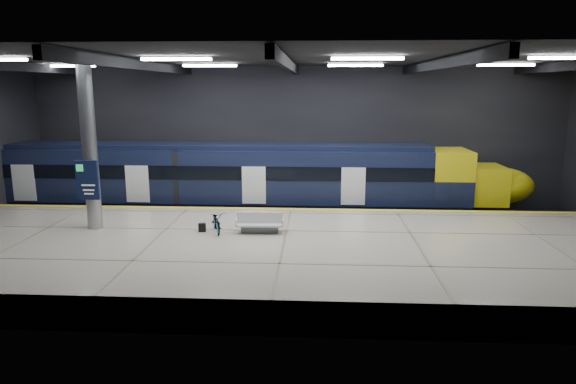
{
  "coord_description": "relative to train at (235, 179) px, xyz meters",
  "views": [
    {
      "loc": [
        1.2,
        -21.23,
        6.88
      ],
      "look_at": [
        -0.07,
        1.5,
        2.2
      ],
      "focal_mm": 32.0,
      "sensor_mm": 36.0,
      "label": 1
    }
  ],
  "objects": [
    {
      "name": "train",
      "position": [
        0.0,
        0.0,
        0.0
      ],
      "size": [
        29.4,
        2.84,
        3.79
      ],
      "color": "black",
      "rests_on": "ground"
    },
    {
      "name": "rails",
      "position": [
        3.15,
        0.0,
        -1.98
      ],
      "size": [
        30.0,
        1.52,
        0.16
      ],
      "color": "gray",
      "rests_on": "ground"
    },
    {
      "name": "ground",
      "position": [
        3.15,
        -5.5,
        -2.06
      ],
      "size": [
        30.0,
        30.0,
        0.0
      ],
      "primitive_type": "plane",
      "color": "black",
      "rests_on": "ground"
    },
    {
      "name": "bicycle",
      "position": [
        0.34,
        -6.85,
        -0.52
      ],
      "size": [
        1.08,
        1.77,
        0.88
      ],
      "primitive_type": "imported",
      "rotation": [
        0.0,
        0.0,
        0.32
      ],
      "color": "#99999E",
      "rests_on": "platform"
    },
    {
      "name": "info_column",
      "position": [
        -4.85,
        -6.52,
        2.4
      ],
      "size": [
        0.9,
        0.78,
        6.9
      ],
      "color": "#9EA0A5",
      "rests_on": "platform"
    },
    {
      "name": "platform",
      "position": [
        3.15,
        -8.0,
        -1.51
      ],
      "size": [
        30.0,
        11.0,
        1.1
      ],
      "primitive_type": "cube",
      "color": "beige",
      "rests_on": "ground"
    },
    {
      "name": "pannier_bag",
      "position": [
        -0.26,
        -6.85,
        -0.78
      ],
      "size": [
        0.33,
        0.23,
        0.35
      ],
      "primitive_type": "cube",
      "rotation": [
        0.0,
        0.0,
        0.17
      ],
      "color": "black",
      "rests_on": "platform"
    },
    {
      "name": "bench",
      "position": [
        2.1,
        -6.83,
        -0.66
      ],
      "size": [
        1.93,
        0.85,
        0.84
      ],
      "rotation": [
        0.0,
        0.0,
        0.03
      ],
      "color": "#595B60",
      "rests_on": "platform"
    },
    {
      "name": "safety_strip",
      "position": [
        3.15,
        -2.75,
        -0.95
      ],
      "size": [
        30.0,
        0.4,
        0.01
      ],
      "primitive_type": "cube",
      "color": "yellow",
      "rests_on": "platform"
    },
    {
      "name": "room_shell",
      "position": [
        3.15,
        -5.49,
        3.66
      ],
      "size": [
        30.1,
        16.1,
        8.05
      ],
      "color": "black",
      "rests_on": "ground"
    }
  ]
}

